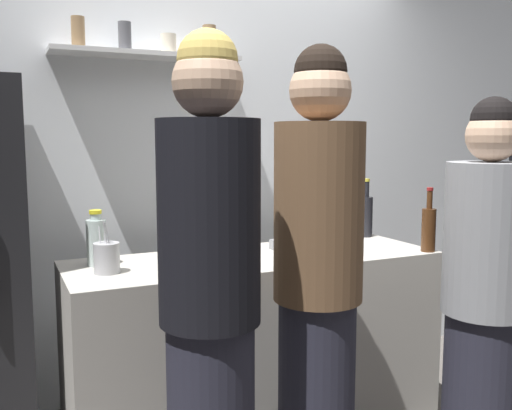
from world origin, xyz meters
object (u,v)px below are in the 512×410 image
(person_blonde, at_px, (210,305))
(utensil_holder, at_px, (107,258))
(person_grey_hoodie, at_px, (485,304))
(wine_bottle_green_glass, at_px, (192,245))
(wine_bottle_dark_glass, at_px, (366,215))
(person_brown_jacket, at_px, (318,285))
(water_bottle_plastic, at_px, (96,241))
(wine_bottle_amber_glass, at_px, (429,228))
(wine_bottle_pale_glass, at_px, (215,227))
(baking_pan, at_px, (309,245))

(person_blonde, bearing_deg, utensil_holder, 27.54)
(person_blonde, distance_m, person_grey_hoodie, 1.14)
(wine_bottle_green_glass, relative_size, wine_bottle_dark_glass, 1.03)
(person_brown_jacket, height_order, person_grey_hoodie, person_brown_jacket)
(water_bottle_plastic, height_order, person_brown_jacket, person_brown_jacket)
(wine_bottle_amber_glass, relative_size, person_blonde, 0.18)
(wine_bottle_pale_glass, xyz_separation_m, person_grey_hoodie, (0.77, -1.01, -0.22))
(wine_bottle_pale_glass, bearing_deg, person_brown_jacket, -82.21)
(baking_pan, bearing_deg, wine_bottle_pale_glass, 158.40)
(baking_pan, xyz_separation_m, person_brown_jacket, (-0.33, -0.63, -0.02))
(utensil_holder, height_order, wine_bottle_pale_glass, wine_bottle_pale_glass)
(utensil_holder, bearing_deg, wine_bottle_pale_glass, 22.04)
(wine_bottle_pale_glass, distance_m, wine_bottle_dark_glass, 0.94)
(wine_bottle_pale_glass, bearing_deg, person_grey_hoodie, -52.46)
(utensil_holder, distance_m, wine_bottle_dark_glass, 1.55)
(wine_bottle_dark_glass, bearing_deg, wine_bottle_amber_glass, -86.48)
(baking_pan, xyz_separation_m, person_grey_hoodie, (0.33, -0.83, -0.12))
(wine_bottle_pale_glass, bearing_deg, utensil_holder, -157.96)
(wine_bottle_dark_glass, distance_m, person_brown_jacket, 1.19)
(person_blonde, bearing_deg, wine_bottle_dark_glass, -45.61)
(wine_bottle_amber_glass, height_order, wine_bottle_dark_glass, wine_bottle_dark_glass)
(wine_bottle_amber_glass, height_order, person_grey_hoodie, person_grey_hoodie)
(utensil_holder, bearing_deg, water_bottle_plastic, 95.00)
(water_bottle_plastic, xyz_separation_m, person_grey_hoodie, (1.37, -0.94, -0.21))
(water_bottle_plastic, bearing_deg, wine_bottle_pale_glass, 6.66)
(baking_pan, height_order, wine_bottle_dark_glass, wine_bottle_dark_glass)
(wine_bottle_pale_glass, bearing_deg, water_bottle_plastic, -173.34)
(wine_bottle_amber_glass, relative_size, wine_bottle_dark_glass, 0.96)
(person_grey_hoodie, bearing_deg, baking_pan, 53.10)
(wine_bottle_dark_glass, height_order, person_brown_jacket, person_brown_jacket)
(wine_bottle_amber_glass, distance_m, person_grey_hoodie, 0.63)
(person_grey_hoodie, bearing_deg, wine_bottle_green_glass, 92.32)
(utensil_holder, relative_size, wine_bottle_dark_glass, 0.67)
(person_brown_jacket, bearing_deg, wine_bottle_green_glass, -82.20)
(wine_bottle_amber_glass, height_order, person_brown_jacket, person_brown_jacket)
(utensil_holder, bearing_deg, person_brown_jacket, -39.69)
(water_bottle_plastic, bearing_deg, person_brown_jacket, -46.33)
(person_blonde, distance_m, person_brown_jacket, 0.48)
(baking_pan, height_order, wine_bottle_pale_glass, wine_bottle_pale_glass)
(wine_bottle_pale_glass, distance_m, water_bottle_plastic, 0.60)
(water_bottle_plastic, relative_size, person_brown_jacket, 0.14)
(person_brown_jacket, relative_size, person_grey_hoodie, 1.11)
(wine_bottle_green_glass, bearing_deg, utensil_holder, 148.49)
(wine_bottle_dark_glass, xyz_separation_m, person_blonde, (-1.30, -0.93, -0.11))
(wine_bottle_green_glass, xyz_separation_m, wine_bottle_amber_glass, (1.24, -0.02, -0.01))
(wine_bottle_pale_glass, distance_m, person_blonde, 0.97)
(wine_bottle_green_glass, distance_m, water_bottle_plastic, 0.49)
(baking_pan, bearing_deg, water_bottle_plastic, 174.15)
(wine_bottle_dark_glass, distance_m, water_bottle_plastic, 1.54)
(baking_pan, relative_size, water_bottle_plastic, 1.36)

